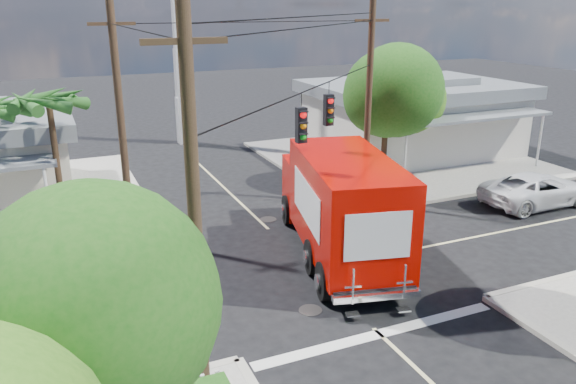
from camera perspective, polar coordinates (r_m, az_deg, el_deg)
ground at (r=19.40m, az=2.39°, el=-7.91°), size 120.00×120.00×0.00m
sidewalk_ne at (r=33.44m, az=11.06°, el=3.35°), size 14.12×14.12×0.14m
road_markings at (r=18.24m, az=4.44°, el=-9.76°), size 32.00×32.00×0.01m
building_ne at (r=34.73m, az=12.50°, el=7.63°), size 11.80×10.20×4.50m
radio_tower at (r=36.63m, az=-10.95°, el=13.53°), size 0.80×0.80×17.00m
tree_sw_front at (r=9.14m, az=-16.65°, el=-10.40°), size 3.88×3.78×6.03m
tree_ne_front at (r=27.13m, az=10.12°, el=10.06°), size 4.21×4.14×6.66m
tree_ne_back at (r=30.47m, az=11.91°, el=9.75°), size 3.77×3.66×5.82m
palm_nw_front at (r=23.35m, az=-23.12°, el=8.22°), size 3.01×3.08×5.59m
utility_poles at (r=18.66m, az=-3.99°, el=6.24°), size 12.00×10.68×9.00m
vending_boxes at (r=27.18m, az=9.04°, el=1.31°), size 1.90×0.50×1.10m
delivery_truck at (r=19.82m, az=5.32°, el=-1.25°), size 4.60×9.23×3.84m
parked_car at (r=27.60m, az=23.99°, el=0.26°), size 5.29×2.44×1.47m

